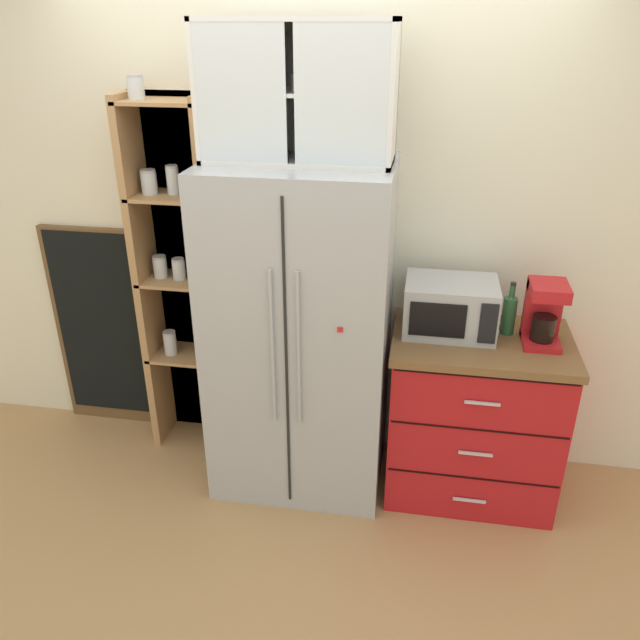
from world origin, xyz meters
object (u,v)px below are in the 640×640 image
object	(u,v)px
mug_charcoal	(484,329)
coffee_maker	(544,312)
bottle_green	(509,311)
mug_sage	(485,332)
chalkboard_menu	(104,329)
refrigerator	(300,334)
bottle_amber	(486,320)
microwave	(450,307)

from	to	relation	value
mug_charcoal	coffee_maker	bearing A→B (deg)	-0.07
mug_charcoal	bottle_green	world-z (taller)	bottle_green
mug_charcoal	mug_sage	bearing A→B (deg)	-89.07
coffee_maker	chalkboard_menu	size ratio (longest dim) A/B	0.25
refrigerator	coffee_maker	bearing A→B (deg)	2.01
mug_charcoal	chalkboard_menu	size ratio (longest dim) A/B	0.10
bottle_green	bottle_amber	distance (m)	0.16
refrigerator	mug_sage	distance (m)	0.90
microwave	bottle_green	distance (m)	0.29
microwave	refrigerator	bearing A→B (deg)	-173.52
coffee_maker	chalkboard_menu	distance (m)	2.46
coffee_maker	chalkboard_menu	bearing A→B (deg)	173.88
refrigerator	bottle_green	bearing A→B (deg)	6.03
refrigerator	microwave	distance (m)	0.75
bottle_green	microwave	bearing A→B (deg)	-175.15
mug_sage	mug_charcoal	size ratio (longest dim) A/B	0.86
coffee_maker	bottle_green	distance (m)	0.16
refrigerator	mug_charcoal	world-z (taller)	refrigerator
microwave	mug_sage	bearing A→B (deg)	-23.56
bottle_green	refrigerator	bearing A→B (deg)	-173.97
refrigerator	coffee_maker	xyz separation A→B (m)	(1.16, 0.04, 0.19)
refrigerator	bottle_amber	size ratio (longest dim) A/B	6.63
mug_charcoal	bottle_amber	distance (m)	0.08
microwave	chalkboard_menu	xyz separation A→B (m)	(-1.98, 0.22, -0.40)
mug_charcoal	bottle_green	distance (m)	0.15
coffee_maker	chalkboard_menu	world-z (taller)	chalkboard_menu
bottle_green	chalkboard_menu	size ratio (longest dim) A/B	0.21
mug_sage	bottle_amber	size ratio (longest dim) A/B	0.41
refrigerator	mug_charcoal	bearing A→B (deg)	2.62
microwave	bottle_green	size ratio (longest dim) A/B	1.64
coffee_maker	mug_sage	distance (m)	0.29
microwave	chalkboard_menu	bearing A→B (deg)	173.77
coffee_maker	bottle_green	size ratio (longest dim) A/B	1.16
refrigerator	mug_sage	size ratio (longest dim) A/B	16.11
refrigerator	bottle_amber	bearing A→B (deg)	0.24
refrigerator	chalkboard_menu	bearing A→B (deg)	166.57
mug_sage	chalkboard_menu	world-z (taller)	chalkboard_menu
microwave	chalkboard_menu	distance (m)	2.03
microwave	chalkboard_menu	size ratio (longest dim) A/B	0.35
mug_sage	bottle_green	xyz separation A→B (m)	(0.11, 0.10, 0.07)
mug_charcoal	chalkboard_menu	bearing A→B (deg)	173.15
refrigerator	bottle_amber	world-z (taller)	refrigerator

